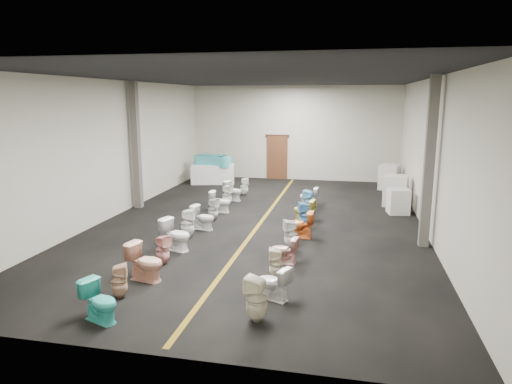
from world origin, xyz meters
TOP-DOWN VIEW (x-y plane):
  - floor at (0.00, 0.00)m, footprint 16.00×16.00m
  - ceiling at (0.00, 0.00)m, footprint 16.00×16.00m
  - wall_back at (0.00, 8.00)m, footprint 10.00×0.00m
  - wall_front at (0.00, -8.00)m, footprint 10.00×0.00m
  - wall_left at (-5.00, 0.00)m, footprint 0.00×16.00m
  - wall_right at (5.00, 0.00)m, footprint 0.00×16.00m
  - aisle_stripe at (0.00, 0.00)m, footprint 0.12×15.60m
  - back_door at (-0.80, 7.94)m, footprint 1.00×0.10m
  - door_frame at (-0.80, 7.95)m, footprint 1.15×0.08m
  - column_left at (-4.75, 1.00)m, footprint 0.25×0.25m
  - column_right at (4.75, -1.50)m, footprint 0.25×0.25m
  - display_table at (-3.55, 6.18)m, footprint 2.15×1.45m
  - bathtub at (-3.55, 6.18)m, footprint 1.85×0.85m
  - appliance_crate_a at (4.40, 2.00)m, footprint 0.77×0.77m
  - appliance_crate_b at (4.40, 3.20)m, footprint 0.96×0.96m
  - appliance_crate_c at (4.40, 4.76)m, footprint 0.71×0.71m
  - appliance_crate_d at (4.40, 6.29)m, footprint 0.99×0.99m
  - toilet_left_0 at (-1.49, -7.16)m, footprint 0.84×0.65m
  - toilet_left_1 at (-1.65, -6.20)m, footprint 0.43×0.43m
  - toilet_left_2 at (-1.52, -5.25)m, footprint 0.89×0.62m
  - toilet_left_3 at (-1.56, -4.25)m, footprint 0.43×0.43m
  - toilet_left_4 at (-1.63, -3.21)m, footprint 0.92×0.67m
  - toilet_left_5 at (-1.72, -2.13)m, footprint 0.46×0.45m
  - toilet_left_6 at (-1.55, -1.24)m, footprint 0.79×0.55m
  - toilet_left_7 at (-1.58, -0.15)m, footprint 0.42×0.41m
  - toilet_left_8 at (-1.64, 0.92)m, footprint 0.74×0.43m
  - toilet_left_9 at (-1.68, 1.93)m, footprint 0.43×0.43m
  - toilet_left_10 at (-1.68, 2.82)m, footprint 0.85×0.68m
  - toilet_left_11 at (-1.49, 3.88)m, footprint 0.41×0.41m
  - toilet_right_0 at (1.23, -6.59)m, footprint 0.45×0.44m
  - toilet_right_1 at (1.37, -5.64)m, footprint 0.78×0.63m
  - toilet_right_2 at (1.25, -4.60)m, footprint 0.38×0.37m
  - toilet_right_3 at (1.28, -3.60)m, footprint 0.69×0.45m
  - toilet_right_4 at (1.28, -2.48)m, footprint 0.47×0.46m
  - toilet_right_5 at (1.41, -1.48)m, footprint 0.77×0.45m
  - toilet_right_6 at (1.44, -0.50)m, footprint 0.48×0.47m
  - toilet_right_7 at (1.33, 0.41)m, footprint 0.74×0.49m
  - toilet_right_8 at (1.39, 1.42)m, footprint 0.47×0.46m
  - toilet_right_9 at (1.28, 2.54)m, footprint 0.71×0.44m

SIDE VIEW (x-z plane):
  - floor at x=0.00m, z-range 0.00..0.00m
  - aisle_stripe at x=0.00m, z-range 0.00..0.01m
  - toilet_right_3 at x=1.28m, z-range 0.00..0.66m
  - toilet_right_9 at x=1.28m, z-range 0.00..0.69m
  - toilet_right_1 at x=1.37m, z-range 0.00..0.70m
  - toilet_right_7 at x=1.33m, z-range 0.00..0.70m
  - toilet_left_1 at x=-1.65m, z-range 0.00..0.71m
  - toilet_right_2 at x=1.25m, z-range 0.00..0.71m
  - toilet_left_11 at x=-1.49m, z-range 0.00..0.72m
  - toilet_left_3 at x=-1.56m, z-range 0.00..0.72m
  - toilet_left_7 at x=-1.58m, z-range 0.00..0.73m
  - toilet_left_6 at x=-1.55m, z-range 0.00..0.74m
  - toilet_left_0 at x=-1.49m, z-range 0.00..0.75m
  - toilet_left_8 at x=-1.64m, z-range 0.00..0.75m
  - toilet_left_10 at x=-1.68m, z-range 0.00..0.76m
  - appliance_crate_c at x=4.40m, z-range 0.00..0.78m
  - toilet_right_5 at x=1.41m, z-range 0.00..0.78m
  - toilet_left_9 at x=-1.68m, z-range 0.00..0.79m
  - toilet_right_4 at x=1.28m, z-range 0.00..0.79m
  - toilet_right_8 at x=1.39m, z-range 0.00..0.82m
  - toilet_right_6 at x=1.44m, z-range 0.00..0.82m
  - toilet_left_4 at x=-1.63m, z-range 0.00..0.84m
  - toilet_left_2 at x=-1.52m, z-range 0.00..0.84m
  - toilet_right_0 at x=1.23m, z-range 0.00..0.85m
  - toilet_left_5 at x=-1.72m, z-range 0.00..0.85m
  - appliance_crate_a at x=4.40m, z-range 0.00..0.86m
  - display_table at x=-3.55m, z-range 0.00..0.88m
  - appliance_crate_d at x=4.40m, z-range 0.00..1.10m
  - appliance_crate_b at x=4.40m, z-range 0.00..1.13m
  - back_door at x=-0.80m, z-range 0.00..2.10m
  - bathtub at x=-3.55m, z-range 0.79..1.34m
  - door_frame at x=-0.80m, z-range 2.07..2.17m
  - wall_back at x=0.00m, z-range -2.75..7.25m
  - wall_front at x=0.00m, z-range -2.75..7.25m
  - wall_left at x=-5.00m, z-range -5.75..10.25m
  - wall_right at x=5.00m, z-range -5.75..10.25m
  - column_left at x=-4.75m, z-range 0.00..4.50m
  - column_right at x=4.75m, z-range 0.00..4.50m
  - ceiling at x=0.00m, z-range 4.50..4.50m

